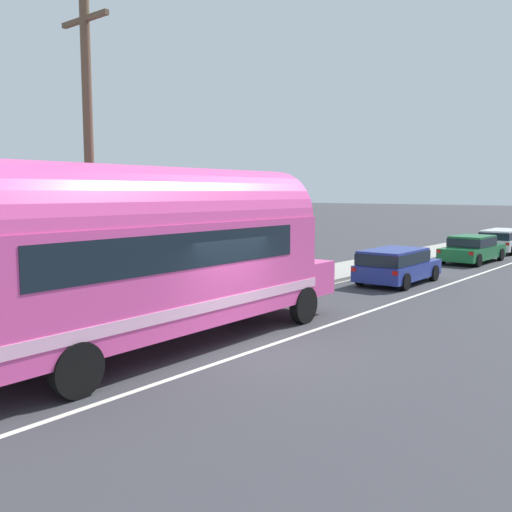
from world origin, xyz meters
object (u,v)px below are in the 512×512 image
(car_lead, at_px, (396,264))
(car_third, at_px, (503,239))
(utility_pole, at_px, (89,157))
(car_second, at_px, (472,248))
(painted_bus, at_px, (146,250))

(car_lead, relative_size, car_third, 0.89)
(utility_pole, height_order, car_second, utility_pole)
(car_third, bearing_deg, utility_pole, -95.15)
(painted_bus, distance_m, car_second, 21.05)
(painted_bus, bearing_deg, car_second, 89.79)
(utility_pole, relative_size, car_second, 1.77)
(painted_bus, bearing_deg, car_lead, 89.72)
(utility_pole, relative_size, car_lead, 1.97)
(car_lead, xyz_separation_m, car_second, (0.02, 8.71, -0.05))
(utility_pole, xyz_separation_m, car_lead, (2.60, 11.92, -3.63))
(utility_pole, xyz_separation_m, car_third, (2.40, 26.62, -3.62))
(car_lead, bearing_deg, car_third, 90.78)
(painted_bus, relative_size, car_second, 2.43)
(car_lead, height_order, car_second, same)
(car_lead, distance_m, car_third, 14.70)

